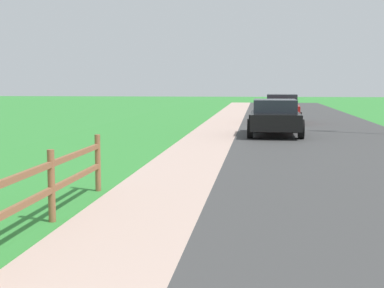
{
  "coord_description": "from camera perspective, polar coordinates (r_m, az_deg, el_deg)",
  "views": [
    {
      "loc": [
        0.93,
        -1.0,
        2.14
      ],
      "look_at": [
        -0.42,
        10.45,
        0.89
      ],
      "focal_mm": 53.28,
      "sensor_mm": 36.0,
      "label": 1
    }
  ],
  "objects": [
    {
      "name": "parked_suv_black",
      "position": [
        23.36,
        8.29,
        2.73
      ],
      "size": [
        2.15,
        4.49,
        1.45
      ],
      "color": "black",
      "rests_on": "ground"
    },
    {
      "name": "grass_verge",
      "position": [
        28.6,
        -4.23,
        1.89
      ],
      "size": [
        5.0,
        66.0,
        0.0
      ],
      "primitive_type": "cube",
      "color": "#328334",
      "rests_on": "ground"
    },
    {
      "name": "parked_car_red",
      "position": [
        30.74,
        8.98,
        3.5
      ],
      "size": [
        2.1,
        4.46,
        1.51
      ],
      "color": "maroon",
      "rests_on": "ground"
    },
    {
      "name": "curb_concrete",
      "position": [
        28.35,
        -1.25,
        1.86
      ],
      "size": [
        6.0,
        66.0,
        0.01
      ],
      "primitive_type": "cube",
      "color": "#BB9D8F",
      "rests_on": "ground"
    },
    {
      "name": "ground_plane",
      "position": [
        26.1,
        4.67,
        1.46
      ],
      "size": [
        120.0,
        120.0,
        0.0
      ],
      "primitive_type": "plane",
      "color": "#328334"
    },
    {
      "name": "road_asphalt",
      "position": [
        28.2,
        11.95,
        1.71
      ],
      "size": [
        7.0,
        66.0,
        0.01
      ],
      "primitive_type": "cube",
      "color": "#3B3B3B",
      "rests_on": "ground"
    }
  ]
}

